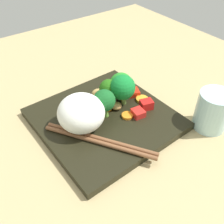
# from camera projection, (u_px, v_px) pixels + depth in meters

# --- Properties ---
(ground_plane) EXTENTS (1.10, 1.10, 0.02)m
(ground_plane) POSITION_uv_depth(u_px,v_px,m) (105.00, 125.00, 0.55)
(ground_plane) COLOR tan
(square_plate) EXTENTS (0.27, 0.27, 0.02)m
(square_plate) POSITION_uv_depth(u_px,v_px,m) (105.00, 119.00, 0.54)
(square_plate) COLOR black
(square_plate) RESTS_ON ground_plane
(rice_mound) EXTENTS (0.13, 0.13, 0.07)m
(rice_mound) POSITION_uv_depth(u_px,v_px,m) (82.00, 114.00, 0.49)
(rice_mound) COLOR white
(rice_mound) RESTS_ON square_plate
(broccoli_floret_0) EXTENTS (0.05, 0.05, 0.06)m
(broccoli_floret_0) POSITION_uv_depth(u_px,v_px,m) (121.00, 84.00, 0.56)
(broccoli_floret_0) COLOR #5F9F48
(broccoli_floret_0) RESTS_ON square_plate
(broccoli_floret_1) EXTENTS (0.05, 0.05, 0.07)m
(broccoli_floret_1) POSITION_uv_depth(u_px,v_px,m) (102.00, 101.00, 0.51)
(broccoli_floret_1) COLOR #649D38
(broccoli_floret_1) RESTS_ON square_plate
(broccoli_floret_2) EXTENTS (0.04, 0.04, 0.06)m
(broccoli_floret_2) POSITION_uv_depth(u_px,v_px,m) (109.00, 89.00, 0.55)
(broccoli_floret_2) COLOR #55A04C
(broccoli_floret_2) RESTS_ON square_plate
(broccoli_floret_3) EXTENTS (0.05, 0.05, 0.07)m
(broccoli_floret_3) POSITION_uv_depth(u_px,v_px,m) (123.00, 88.00, 0.54)
(broccoli_floret_3) COLOR #739F45
(broccoli_floret_3) RESTS_ON square_plate
(carrot_slice_0) EXTENTS (0.04, 0.04, 0.01)m
(carrot_slice_0) POSITION_uv_depth(u_px,v_px,m) (105.00, 107.00, 0.55)
(carrot_slice_0) COLOR orange
(carrot_slice_0) RESTS_ON square_plate
(carrot_slice_1) EXTENTS (0.03, 0.03, 0.01)m
(carrot_slice_1) POSITION_uv_depth(u_px,v_px,m) (127.00, 116.00, 0.53)
(carrot_slice_1) COLOR orange
(carrot_slice_1) RESTS_ON square_plate
(carrot_slice_2) EXTENTS (0.04, 0.04, 0.01)m
(carrot_slice_2) POSITION_uv_depth(u_px,v_px,m) (142.00, 99.00, 0.57)
(carrot_slice_2) COLOR gold
(carrot_slice_2) RESTS_ON square_plate
(pepper_chunk_0) EXTENTS (0.04, 0.04, 0.01)m
(pepper_chunk_0) POSITION_uv_depth(u_px,v_px,m) (133.00, 92.00, 0.59)
(pepper_chunk_0) COLOR red
(pepper_chunk_0) RESTS_ON square_plate
(pepper_chunk_1) EXTENTS (0.04, 0.04, 0.01)m
(pepper_chunk_1) POSITION_uv_depth(u_px,v_px,m) (110.00, 88.00, 0.60)
(pepper_chunk_1) COLOR red
(pepper_chunk_1) RESTS_ON square_plate
(pepper_chunk_2) EXTENTS (0.03, 0.03, 0.01)m
(pepper_chunk_2) POSITION_uv_depth(u_px,v_px,m) (138.00, 113.00, 0.53)
(pepper_chunk_2) COLOR red
(pepper_chunk_2) RESTS_ON square_plate
(pepper_chunk_3) EXTENTS (0.03, 0.03, 0.02)m
(pepper_chunk_3) POSITION_uv_depth(u_px,v_px,m) (146.00, 105.00, 0.55)
(pepper_chunk_3) COLOR red
(pepper_chunk_3) RESTS_ON square_plate
(chicken_piece_0) EXTENTS (0.04, 0.03, 0.02)m
(chicken_piece_0) POSITION_uv_depth(u_px,v_px,m) (97.00, 99.00, 0.56)
(chicken_piece_0) COLOR tan
(chicken_piece_0) RESTS_ON square_plate
(chicken_piece_1) EXTENTS (0.03, 0.03, 0.02)m
(chicken_piece_1) POSITION_uv_depth(u_px,v_px,m) (116.00, 106.00, 0.55)
(chicken_piece_1) COLOR tan
(chicken_piece_1) RESTS_ON square_plate
(chicken_piece_2) EXTENTS (0.04, 0.04, 0.02)m
(chicken_piece_2) POSITION_uv_depth(u_px,v_px,m) (99.00, 93.00, 0.58)
(chicken_piece_2) COLOR tan
(chicken_piece_2) RESTS_ON square_plate
(chopstick_pair) EXTENTS (0.20, 0.14, 0.01)m
(chopstick_pair) POSITION_uv_depth(u_px,v_px,m) (100.00, 141.00, 0.48)
(chopstick_pair) COLOR brown
(chopstick_pair) RESTS_ON square_plate
(drinking_glass) EXTENTS (0.07, 0.07, 0.08)m
(drinking_glass) POSITION_uv_depth(u_px,v_px,m) (213.00, 111.00, 0.51)
(drinking_glass) COLOR silver
(drinking_glass) RESTS_ON ground_plane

